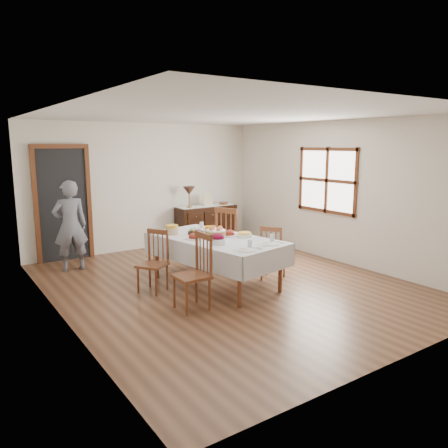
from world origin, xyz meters
TOP-DOWN VIEW (x-y plane):
  - ground at (0.00, 0.00)m, footprint 6.00×6.00m
  - room_shell at (-0.15, 0.42)m, footprint 5.02×6.02m
  - dining_table at (-0.17, 0.09)m, footprint 1.50×2.36m
  - chair_left_near at (-0.94, -0.60)m, footprint 0.43×0.43m
  - chair_left_far at (-1.08, 0.37)m, footprint 0.53×0.53m
  - chair_right_near at (0.74, -0.21)m, footprint 0.52×0.52m
  - chair_right_far at (0.55, 0.71)m, footprint 0.61×0.61m
  - sideboard at (1.30, 2.72)m, footprint 1.37×0.50m
  - person at (-1.79, 2.19)m, footprint 0.55×0.38m
  - bread_basket at (-0.13, 0.14)m, footprint 0.33×0.33m
  - egg_basket at (-0.29, 0.48)m, footprint 0.25×0.25m
  - ham_platter_a at (-0.47, 0.20)m, footprint 0.30×0.30m
  - ham_platter_b at (0.10, 0.10)m, footprint 0.31×0.31m
  - beet_bowl at (-0.37, -0.30)m, footprint 0.23×0.23m
  - carrot_bowl at (0.03, 0.54)m, footprint 0.23×0.23m
  - pineapple_bowl at (-0.60, 0.70)m, footprint 0.21×0.21m
  - casserole_dish at (0.24, -0.12)m, footprint 0.23×0.23m
  - butter_dish at (-0.24, -0.15)m, footprint 0.15×0.11m
  - setting_left at (-0.20, -0.79)m, footprint 0.44×0.31m
  - setting_right at (0.29, -0.69)m, footprint 0.44×0.31m
  - glass_far_a at (-0.50, 0.79)m, footprint 0.06×0.06m
  - glass_far_b at (0.09, 0.92)m, footprint 0.07×0.07m
  - runner at (1.29, 2.74)m, footprint 1.30×0.35m
  - table_lamp at (0.85, 2.69)m, footprint 0.26×0.26m
  - picture_frame at (1.31, 2.68)m, footprint 0.22×0.08m
  - deco_bowl at (1.74, 2.69)m, footprint 0.20×0.20m

SIDE VIEW (x-z plane):
  - ground at x=0.00m, z-range 0.00..0.00m
  - sideboard at x=1.30m, z-range 0.00..0.82m
  - chair_right_near at x=0.74m, z-range 0.01..0.90m
  - chair_left_far at x=-1.08m, z-range 0.01..0.92m
  - chair_left_near at x=-0.94m, z-range 0.01..1.03m
  - chair_right_far at x=0.55m, z-range 0.01..1.11m
  - dining_table at x=-0.17m, z-range 0.29..1.04m
  - setting_left at x=-0.20m, z-range 0.72..0.82m
  - setting_right at x=0.29m, z-range 0.72..0.82m
  - ham_platter_b at x=0.10m, z-range 0.73..0.84m
  - ham_platter_a at x=-0.47m, z-range 0.73..0.84m
  - egg_basket at x=-0.29m, z-range 0.73..0.84m
  - butter_dish at x=-0.24m, z-range 0.75..0.82m
  - casserole_dish at x=0.24m, z-range 0.75..0.83m
  - carrot_bowl at x=0.03m, z-range 0.75..0.84m
  - glass_far_b at x=0.09m, z-range 0.75..0.85m
  - glass_far_a at x=-0.50m, z-range 0.75..0.85m
  - bread_basket at x=-0.13m, z-range 0.73..0.90m
  - beet_bowl at x=-0.37m, z-range 0.74..0.90m
  - runner at x=1.29m, z-range 0.82..0.83m
  - pineapple_bowl at x=-0.60m, z-range 0.75..0.90m
  - person at x=-1.79m, z-range 0.00..1.68m
  - deco_bowl at x=1.74m, z-range 0.82..0.88m
  - picture_frame at x=1.31m, z-range 0.82..1.10m
  - table_lamp at x=0.85m, z-range 0.95..1.41m
  - room_shell at x=-0.15m, z-range 0.32..2.97m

